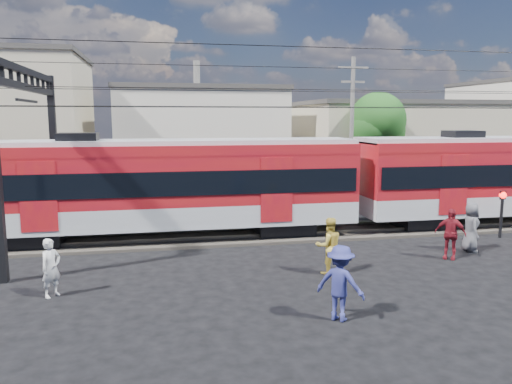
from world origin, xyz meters
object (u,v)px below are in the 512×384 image
at_px(commuter_train, 167,183).
at_px(pedestrian_c, 340,283).
at_px(crossing_signal, 502,205).
at_px(pedestrian_a, 51,268).

distance_m(commuter_train, pedestrian_c, 10.23).
bearing_deg(pedestrian_c, crossing_signal, -104.02).
bearing_deg(crossing_signal, pedestrian_c, -144.84).
distance_m(pedestrian_c, crossing_signal, 12.01).
bearing_deg(crossing_signal, commuter_train, 170.26).
height_order(commuter_train, pedestrian_c, commuter_train).
height_order(pedestrian_a, pedestrian_c, pedestrian_c).
bearing_deg(pedestrian_a, commuter_train, 12.98).
bearing_deg(crossing_signal, pedestrian_a, -167.81).
distance_m(commuter_train, crossing_signal, 14.08).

